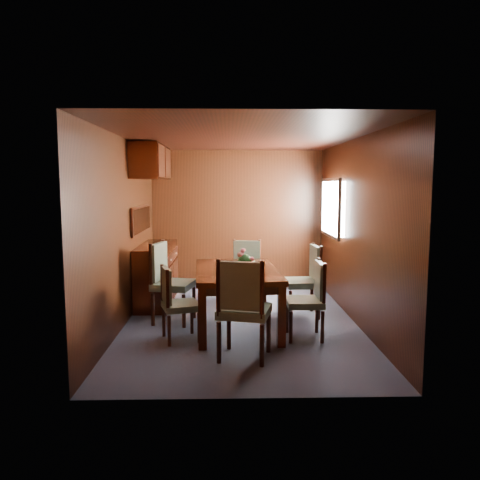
{
  "coord_description": "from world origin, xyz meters",
  "views": [
    {
      "loc": [
        -0.16,
        -6.03,
        1.81
      ],
      "look_at": [
        0.0,
        0.31,
        1.05
      ],
      "focal_mm": 35.0,
      "sensor_mm": 36.0,
      "label": 1
    }
  ],
  "objects_px": {
    "sideboard": "(157,274)",
    "dining_table": "(237,277)",
    "flower_centerpiece": "(245,259)",
    "chair_left_near": "(175,299)",
    "chair_head": "(243,304)",
    "chair_right_near": "(311,295)"
  },
  "relations": [
    {
      "from": "sideboard",
      "to": "chair_left_near",
      "type": "height_order",
      "value": "sideboard"
    },
    {
      "from": "sideboard",
      "to": "dining_table",
      "type": "relative_size",
      "value": 0.84
    },
    {
      "from": "dining_table",
      "to": "chair_right_near",
      "type": "height_order",
      "value": "chair_right_near"
    },
    {
      "from": "chair_left_near",
      "to": "flower_centerpiece",
      "type": "relative_size",
      "value": 3.57
    },
    {
      "from": "chair_right_near",
      "to": "chair_head",
      "type": "relative_size",
      "value": 0.86
    },
    {
      "from": "dining_table",
      "to": "chair_head",
      "type": "bearing_deg",
      "value": -91.4
    },
    {
      "from": "sideboard",
      "to": "dining_table",
      "type": "bearing_deg",
      "value": -46.97
    },
    {
      "from": "chair_left_near",
      "to": "chair_head",
      "type": "height_order",
      "value": "chair_head"
    },
    {
      "from": "chair_head",
      "to": "chair_left_near",
      "type": "bearing_deg",
      "value": 153.91
    },
    {
      "from": "chair_right_near",
      "to": "sideboard",
      "type": "bearing_deg",
      "value": 51.8
    },
    {
      "from": "dining_table",
      "to": "flower_centerpiece",
      "type": "xyz_separation_m",
      "value": [
        0.11,
        0.07,
        0.22
      ]
    },
    {
      "from": "chair_head",
      "to": "dining_table",
      "type": "bearing_deg",
      "value": 106.22
    },
    {
      "from": "sideboard",
      "to": "chair_right_near",
      "type": "bearing_deg",
      "value": -39.35
    },
    {
      "from": "chair_left_near",
      "to": "chair_head",
      "type": "distance_m",
      "value": 1.01
    },
    {
      "from": "dining_table",
      "to": "chair_right_near",
      "type": "xyz_separation_m",
      "value": [
        0.86,
        -0.41,
        -0.14
      ]
    },
    {
      "from": "sideboard",
      "to": "chair_head",
      "type": "distance_m",
      "value": 2.69
    },
    {
      "from": "chair_left_near",
      "to": "chair_head",
      "type": "bearing_deg",
      "value": 32.57
    },
    {
      "from": "chair_left_near",
      "to": "flower_centerpiece",
      "type": "distance_m",
      "value": 1.06
    },
    {
      "from": "sideboard",
      "to": "flower_centerpiece",
      "type": "relative_size",
      "value": 5.71
    },
    {
      "from": "chair_left_near",
      "to": "chair_right_near",
      "type": "height_order",
      "value": "chair_right_near"
    },
    {
      "from": "sideboard",
      "to": "flower_centerpiece",
      "type": "bearing_deg",
      "value": -42.98
    },
    {
      "from": "dining_table",
      "to": "chair_left_near",
      "type": "relative_size",
      "value": 1.91
    }
  ]
}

